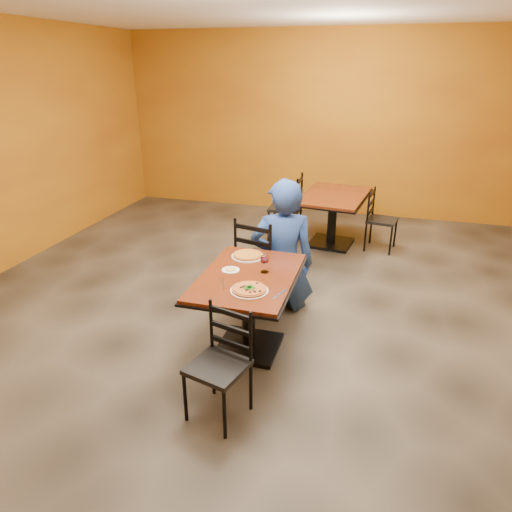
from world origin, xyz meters
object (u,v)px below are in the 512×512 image
(chair_second_right, at_px, (382,221))
(table_second, at_px, (333,207))
(wine_glass, at_px, (265,263))
(chair_second_left, at_px, (285,208))
(pizza_main, at_px, (249,289))
(pizza_far, at_px, (248,255))
(diner, at_px, (283,245))
(plate_far, at_px, (248,256))
(chair_main_far, at_px, (262,260))
(side_plate, at_px, (231,270))
(plate_main, at_px, (249,291))
(table_main, at_px, (248,295))
(chair_main_near, at_px, (218,367))

(chair_second_right, bearing_deg, table_second, 99.59)
(wine_glass, bearing_deg, chair_second_left, 98.61)
(pizza_main, distance_m, pizza_far, 0.72)
(diner, distance_m, plate_far, 0.55)
(chair_second_left, height_order, diner, diner)
(chair_main_far, relative_size, plate_far, 3.22)
(pizza_main, bearing_deg, plate_far, 107.87)
(chair_second_left, bearing_deg, side_plate, 1.17)
(chair_second_left, xyz_separation_m, plate_main, (0.40, -3.17, 0.26))
(table_main, xyz_separation_m, pizza_main, (0.10, -0.29, 0.21))
(plate_main, bearing_deg, pizza_far, 107.87)
(table_main, relative_size, side_plate, 7.69)
(chair_second_left, bearing_deg, table_second, 88.66)
(chair_second_left, height_order, side_plate, chair_second_left)
(table_main, distance_m, chair_main_near, 0.91)
(pizza_main, distance_m, wine_glass, 0.40)
(plate_main, distance_m, side_plate, 0.44)
(diner, bearing_deg, chair_second_left, -95.43)
(chair_main_near, relative_size, plate_far, 2.75)
(plate_far, bearing_deg, table_second, 78.32)
(chair_second_left, xyz_separation_m, plate_far, (0.18, -2.49, 0.26))
(plate_far, bearing_deg, chair_second_left, 94.09)
(chair_second_right, xyz_separation_m, pizza_main, (-0.99, -3.17, 0.34))
(chair_second_left, bearing_deg, wine_glass, 7.27)
(chair_second_right, relative_size, plate_far, 2.75)
(chair_second_right, bearing_deg, table_main, 168.95)
(table_second, distance_m, diner, 2.02)
(chair_second_right, height_order, plate_far, chair_second_right)
(plate_main, relative_size, pizza_far, 1.11)
(table_second, distance_m, chair_main_near, 3.80)
(plate_far, xyz_separation_m, wine_glass, (0.24, -0.29, 0.08))
(plate_far, relative_size, wine_glass, 1.72)
(chair_main_near, bearing_deg, plate_main, 99.57)
(plate_far, height_order, side_plate, same)
(diner, bearing_deg, chair_main_far, -22.30)
(pizza_far, bearing_deg, chair_main_near, -82.91)
(table_second, distance_m, chair_main_far, 2.04)
(diner, xyz_separation_m, wine_glass, (0.01, -0.79, 0.13))
(pizza_main, distance_m, side_plate, 0.44)
(table_second, distance_m, pizza_far, 2.55)
(table_second, height_order, chair_second_right, chair_second_right)
(table_second, relative_size, plate_main, 4.54)
(table_main, bearing_deg, chair_second_left, 95.97)
(plate_main, bearing_deg, chair_main_near, -95.59)
(chair_second_right, relative_size, side_plate, 5.33)
(chair_main_near, xyz_separation_m, plate_main, (0.06, 0.61, 0.33))
(chair_second_right, xyz_separation_m, plate_far, (-1.21, -2.49, 0.33))
(pizza_main, bearing_deg, wine_glass, 86.62)
(pizza_main, bearing_deg, pizza_far, 107.87)
(table_main, xyz_separation_m, pizza_far, (-0.12, 0.39, 0.21))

